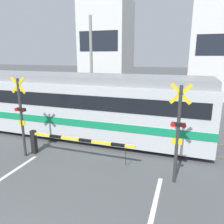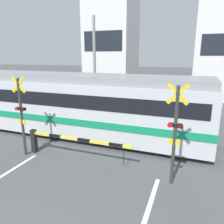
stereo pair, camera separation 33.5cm
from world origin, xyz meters
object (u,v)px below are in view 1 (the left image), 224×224
Objects in this scene: crossing_barrier_far at (156,113)px; pedestrian at (155,100)px; crossing_signal_left at (21,114)px; commuter_train at (58,102)px; crossing_barrier_near at (60,141)px; crossing_signal_right at (178,130)px.

pedestrian is (-0.53, 3.20, 0.16)m from crossing_barrier_far.
commuter_train is at bearing 95.07° from crossing_signal_left.
crossing_barrier_near is at bearing -56.80° from commuter_train.
commuter_train is 5.93m from crossing_barrier_far.
crossing_signal_left is at bearing -113.50° from pedestrian.
crossing_signal_right is at bearing -77.76° from pedestrian.
pedestrian is (4.12, 9.48, -0.97)m from crossing_signal_left.
pedestrian reaches higher than crossing_barrier_near.
crossing_barrier_near is 1.00× the size of crossing_barrier_far.
commuter_train is at bearing 154.20° from crossing_signal_right.
crossing_barrier_far is at bearing 32.66° from commuter_train.
crossing_signal_right reaches higher than commuter_train.
crossing_signal_right reaches higher than crossing_barrier_near.
crossing_signal_left reaches higher than crossing_barrier_near.
crossing_signal_left is at bearing -84.93° from commuter_train.
commuter_train reaches higher than crossing_barrier_far.
crossing_signal_right is (4.65, -0.36, 1.13)m from crossing_barrier_near.
commuter_train is 3.42× the size of crossing_barrier_far.
pedestrian is at bearing 99.35° from crossing_barrier_far.
crossing_barrier_near is 9.48m from pedestrian.
pedestrian is at bearing 74.13° from crossing_barrier_near.
commuter_train is 7.78m from pedestrian.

